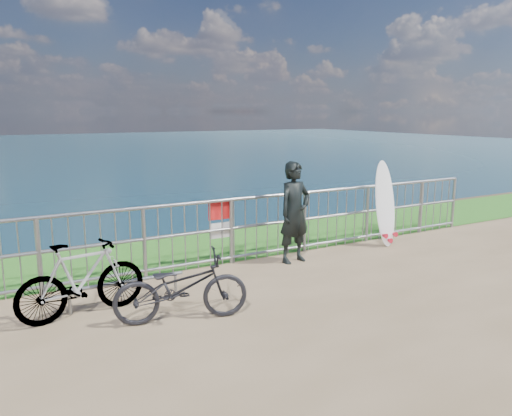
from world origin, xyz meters
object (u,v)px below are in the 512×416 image
surfer (295,212)px  bicycle_far (82,279)px  surfboard (385,207)px  bicycle_near (181,287)px

surfer → bicycle_far: bearing=-177.8°
surfer → bicycle_far: size_ratio=1.07×
surfboard → bicycle_near: (-4.70, -1.45, -0.32)m
surfer → bicycle_near: surfer is taller
bicycle_near → surfer: bearing=-47.2°
surfer → bicycle_far: 3.70m
surfboard → bicycle_near: 4.93m
surfer → bicycle_near: 2.97m
surfboard → bicycle_far: 5.79m
bicycle_near → surfboard: bearing=-58.4°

